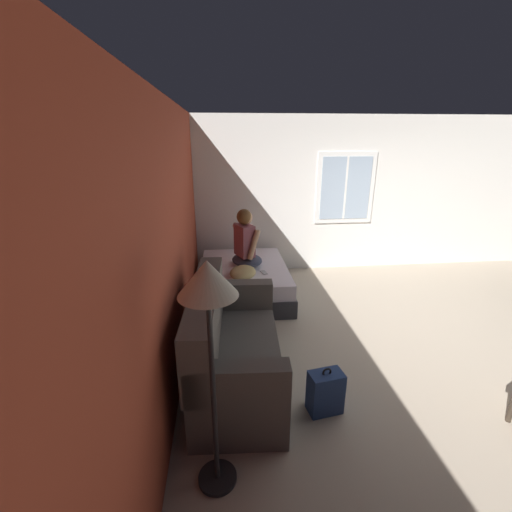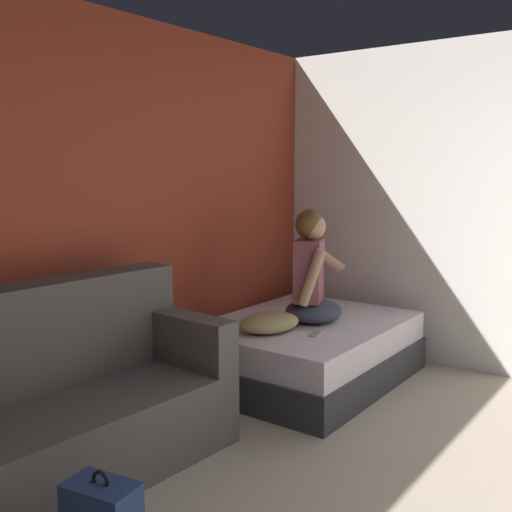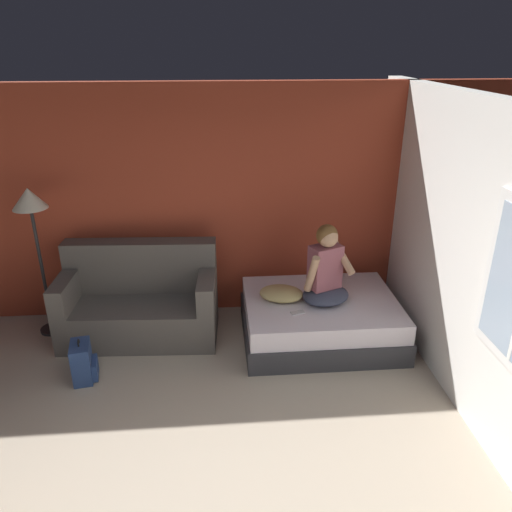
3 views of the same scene
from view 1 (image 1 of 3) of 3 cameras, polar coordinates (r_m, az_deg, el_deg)
name	(u,v)px [view 1 (image 1 of 3)]	position (r m, az deg, el deg)	size (l,w,h in m)	color
ground_plane	(438,341)	(4.83, 28.13, -12.38)	(40.00, 40.00, 0.00)	tan
wall_back_accent	(168,243)	(3.53, -14.41, 2.17)	(10.09, 0.16, 2.70)	#993823
wall_side_with_window	(364,195)	(6.57, 17.59, 9.71)	(0.19, 7.47, 2.70)	silver
bed	(244,280)	(5.33, -1.97, -4.08)	(1.71, 1.32, 0.48)	#2D2D33
couch	(230,348)	(3.48, -4.33, -15.02)	(1.74, 0.91, 1.04)	#514C47
person_seated	(246,243)	(5.14, -1.72, 2.17)	(0.65, 0.61, 0.88)	#383D51
backpack	(325,392)	(3.35, 11.39, -21.35)	(0.27, 0.33, 0.46)	navy
throw_pillow	(243,272)	(4.80, -2.20, -2.75)	(0.48, 0.36, 0.14)	tan
cell_phone	(264,272)	(4.97, 1.31, -2.74)	(0.07, 0.14, 0.01)	#B7B7BC
floor_lamp	(209,303)	(2.05, -7.90, -7.79)	(0.36, 0.36, 1.70)	black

